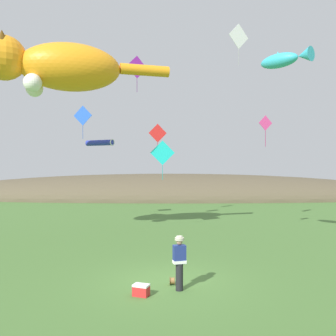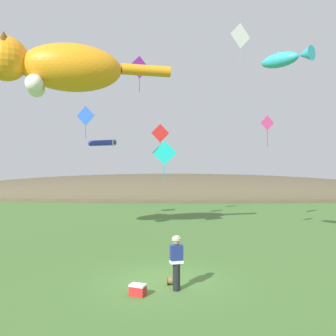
% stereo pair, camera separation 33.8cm
% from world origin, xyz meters
% --- Properties ---
extents(ground_plane, '(120.00, 120.00, 0.00)m').
position_xyz_m(ground_plane, '(0.00, 0.00, 0.00)').
color(ground_plane, '#477033').
extents(distant_hill_ridge, '(59.52, 13.22, 5.74)m').
position_xyz_m(distant_hill_ridge, '(0.00, 31.94, 0.00)').
color(distant_hill_ridge, brown).
rests_on(distant_hill_ridge, ground).
extents(festival_attendant, '(0.47, 0.36, 1.77)m').
position_xyz_m(festival_attendant, '(0.40, -0.77, 0.95)').
color(festival_attendant, black).
rests_on(festival_attendant, ground).
extents(kite_spool, '(0.17, 0.28, 0.28)m').
position_xyz_m(kite_spool, '(0.17, -0.22, 0.14)').
color(kite_spool, olive).
rests_on(kite_spool, ground).
extents(picnic_cooler, '(0.57, 0.47, 0.36)m').
position_xyz_m(picnic_cooler, '(-0.80, -1.28, 0.18)').
color(picnic_cooler, red).
rests_on(picnic_cooler, ground).
extents(kite_giant_cat, '(9.34, 4.08, 2.92)m').
position_xyz_m(kite_giant_cat, '(-5.75, 6.35, 9.11)').
color(kite_giant_cat, orange).
extents(kite_fish_windsock, '(2.16, 2.25, 0.75)m').
position_xyz_m(kite_fish_windsock, '(5.21, 3.93, 8.79)').
color(kite_fish_windsock, '#33B2CC').
extents(kite_tube_streamer, '(2.01, 1.35, 0.44)m').
position_xyz_m(kite_tube_streamer, '(-4.40, 11.03, 5.45)').
color(kite_tube_streamer, '#2633A5').
extents(kite_diamond_red, '(1.24, 0.39, 2.19)m').
position_xyz_m(kite_diamond_red, '(-0.77, 12.98, 6.21)').
color(kite_diamond_red, red).
extents(kite_diamond_teal, '(1.50, 0.08, 2.40)m').
position_xyz_m(kite_diamond_teal, '(-0.38, 9.92, 4.76)').
color(kite_diamond_teal, '#19BFBF').
extents(kite_diamond_blue, '(1.31, 0.35, 2.24)m').
position_xyz_m(kite_diamond_blue, '(-5.77, 12.16, 7.32)').
color(kite_diamond_blue, blue).
extents(kite_diamond_white, '(1.20, 0.74, 2.29)m').
position_xyz_m(kite_diamond_white, '(3.87, 7.78, 11.11)').
color(kite_diamond_white, white).
extents(kite_diamond_pink, '(0.81, 0.30, 1.76)m').
position_xyz_m(kite_diamond_pink, '(5.43, 8.09, 6.36)').
color(kite_diamond_pink, '#E53F8C').
extents(kite_diamond_violet, '(1.27, 0.84, 2.40)m').
position_xyz_m(kite_diamond_violet, '(-2.10, 11.83, 10.47)').
color(kite_diamond_violet, purple).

